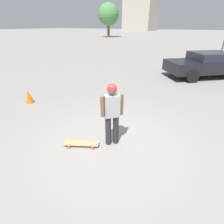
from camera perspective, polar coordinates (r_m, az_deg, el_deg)
ground_plane at (r=4.68m, az=-0.00°, el=-10.03°), size 220.00×220.00×0.00m
person at (r=4.19m, az=-0.00°, el=0.38°), size 0.43×0.42×1.63m
skateboard at (r=4.62m, az=-9.93°, el=-10.12°), size 0.89×0.58×0.08m
car_parked_near at (r=11.80m, az=28.69°, el=13.57°), size 4.73×4.36×1.39m
building_block_distant at (r=92.48m, az=9.79°, el=31.91°), size 12.31×14.62×23.13m
tree_distant at (r=45.14m, az=-1.20°, el=29.26°), size 4.71×4.71×7.14m
traffic_cone at (r=7.59m, az=-25.49°, el=4.55°), size 0.31×0.31×0.53m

